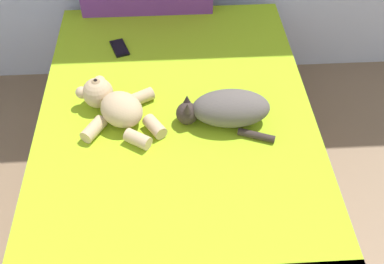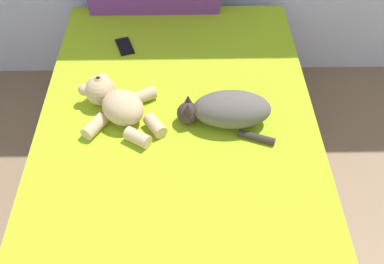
# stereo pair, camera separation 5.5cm
# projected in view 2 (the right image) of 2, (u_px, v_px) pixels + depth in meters

# --- Properties ---
(bed) EXTENTS (1.29, 2.03, 0.54)m
(bed) POSITION_uv_depth(u_px,v_px,m) (179.00, 164.00, 2.24)
(bed) COLOR #9E7A56
(bed) RESTS_ON ground_plane
(cat) EXTENTS (0.42, 0.26, 0.15)m
(cat) POSITION_uv_depth(u_px,v_px,m) (227.00, 110.00, 2.01)
(cat) COLOR #59514C
(cat) RESTS_ON bed
(teddy_bear) EXTENTS (0.41, 0.41, 0.15)m
(teddy_bear) POSITION_uv_depth(u_px,v_px,m) (116.00, 103.00, 2.05)
(teddy_bear) COLOR tan
(teddy_bear) RESTS_ON bed
(cell_phone) EXTENTS (0.11, 0.16, 0.01)m
(cell_phone) POSITION_uv_depth(u_px,v_px,m) (125.00, 46.00, 2.44)
(cell_phone) COLOR black
(cell_phone) RESTS_ON bed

